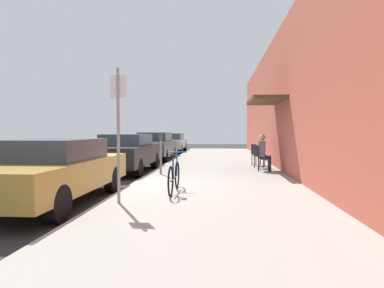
{
  "coord_description": "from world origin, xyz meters",
  "views": [
    {
      "loc": [
        2.35,
        -8.35,
        1.51
      ],
      "look_at": [
        1.05,
        6.82,
        0.91
      ],
      "focal_mm": 30.63,
      "sensor_mm": 36.0,
      "label": 1
    }
  ],
  "objects_px": {
    "street_sign": "(118,125)",
    "seated_patron_0": "(264,151)",
    "parked_car_3": "(172,142)",
    "bicycle_0": "(174,177)",
    "parking_meter": "(161,151)",
    "parked_car_2": "(155,146)",
    "parked_car_1": "(126,152)",
    "cafe_chair_1": "(259,155)",
    "parked_car_0": "(54,170)",
    "cafe_chair_2": "(256,153)",
    "cafe_chair_0": "(262,157)"
  },
  "relations": [
    {
      "from": "street_sign",
      "to": "seated_patron_0",
      "type": "height_order",
      "value": "street_sign"
    },
    {
      "from": "parked_car_3",
      "to": "bicycle_0",
      "type": "xyz_separation_m",
      "value": [
        2.42,
        -15.96,
        -0.23
      ]
    },
    {
      "from": "parked_car_3",
      "to": "bicycle_0",
      "type": "bearing_deg",
      "value": -81.39
    },
    {
      "from": "parking_meter",
      "to": "parked_car_2",
      "type": "bearing_deg",
      "value": 103.06
    },
    {
      "from": "parked_car_1",
      "to": "parking_meter",
      "type": "xyz_separation_m",
      "value": [
        1.55,
        -1.39,
        0.15
      ]
    },
    {
      "from": "parked_car_3",
      "to": "cafe_chair_1",
      "type": "relative_size",
      "value": 5.06
    },
    {
      "from": "parked_car_0",
      "to": "cafe_chair_2",
      "type": "bearing_deg",
      "value": 54.22
    },
    {
      "from": "parked_car_0",
      "to": "parking_meter",
      "type": "height_order",
      "value": "parking_meter"
    },
    {
      "from": "street_sign",
      "to": "seated_patron_0",
      "type": "relative_size",
      "value": 2.02
    },
    {
      "from": "bicycle_0",
      "to": "cafe_chair_0",
      "type": "relative_size",
      "value": 1.97
    },
    {
      "from": "parked_car_3",
      "to": "cafe_chair_1",
      "type": "bearing_deg",
      "value": -65.67
    },
    {
      "from": "bicycle_0",
      "to": "parking_meter",
      "type": "bearing_deg",
      "value": 105.8
    },
    {
      "from": "parked_car_0",
      "to": "parked_car_3",
      "type": "height_order",
      "value": "parked_car_3"
    },
    {
      "from": "parked_car_1",
      "to": "parked_car_0",
      "type": "bearing_deg",
      "value": -90.0
    },
    {
      "from": "parked_car_3",
      "to": "seated_patron_0",
      "type": "relative_size",
      "value": 3.41
    },
    {
      "from": "parked_car_1",
      "to": "cafe_chair_0",
      "type": "bearing_deg",
      "value": -2.52
    },
    {
      "from": "street_sign",
      "to": "cafe_chair_0",
      "type": "distance_m",
      "value": 6.48
    },
    {
      "from": "bicycle_0",
      "to": "cafe_chair_2",
      "type": "xyz_separation_m",
      "value": [
        2.51,
        6.01,
        0.14
      ]
    },
    {
      "from": "parked_car_2",
      "to": "street_sign",
      "type": "distance_m",
      "value": 11.06
    },
    {
      "from": "parked_car_2",
      "to": "parking_meter",
      "type": "distance_m",
      "value": 6.86
    },
    {
      "from": "parked_car_1",
      "to": "parked_car_3",
      "type": "bearing_deg",
      "value": 90.0
    },
    {
      "from": "street_sign",
      "to": "seated_patron_0",
      "type": "distance_m",
      "value": 6.48
    },
    {
      "from": "parking_meter",
      "to": "seated_patron_0",
      "type": "height_order",
      "value": "parking_meter"
    },
    {
      "from": "parked_car_3",
      "to": "parked_car_0",
      "type": "bearing_deg",
      "value": -90.0
    },
    {
      "from": "parked_car_0",
      "to": "parking_meter",
      "type": "xyz_separation_m",
      "value": [
        1.55,
        3.88,
        0.18
      ]
    },
    {
      "from": "cafe_chair_2",
      "to": "bicycle_0",
      "type": "bearing_deg",
      "value": -112.65
    },
    {
      "from": "parked_car_3",
      "to": "seated_patron_0",
      "type": "height_order",
      "value": "seated_patron_0"
    },
    {
      "from": "street_sign",
      "to": "cafe_chair_0",
      "type": "bearing_deg",
      "value": 57.72
    },
    {
      "from": "seated_patron_0",
      "to": "bicycle_0",
      "type": "bearing_deg",
      "value": -121.23
    },
    {
      "from": "parked_car_3",
      "to": "parked_car_2",
      "type": "bearing_deg",
      "value": -90.0
    },
    {
      "from": "bicycle_0",
      "to": "parked_car_1",
      "type": "bearing_deg",
      "value": 118.48
    },
    {
      "from": "street_sign",
      "to": "cafe_chair_1",
      "type": "bearing_deg",
      "value": 61.29
    },
    {
      "from": "seated_patron_0",
      "to": "cafe_chair_2",
      "type": "xyz_separation_m",
      "value": [
        -0.06,
        1.78,
        -0.19
      ]
    },
    {
      "from": "parked_car_2",
      "to": "seated_patron_0",
      "type": "relative_size",
      "value": 3.41
    },
    {
      "from": "bicycle_0",
      "to": "cafe_chair_0",
      "type": "xyz_separation_m",
      "value": [
        2.5,
        4.24,
        0.14
      ]
    },
    {
      "from": "parking_meter",
      "to": "street_sign",
      "type": "xyz_separation_m",
      "value": [
        -0.05,
        -4.24,
        0.75
      ]
    },
    {
      "from": "parked_car_0",
      "to": "cafe_chair_1",
      "type": "height_order",
      "value": "parked_car_0"
    },
    {
      "from": "parked_car_3",
      "to": "cafe_chair_0",
      "type": "distance_m",
      "value": 12.71
    },
    {
      "from": "parked_car_2",
      "to": "seated_patron_0",
      "type": "bearing_deg",
      "value": -47.93
    },
    {
      "from": "parked_car_3",
      "to": "street_sign",
      "type": "relative_size",
      "value": 1.69
    },
    {
      "from": "parked_car_0",
      "to": "cafe_chair_0",
      "type": "bearing_deg",
      "value": 45.81
    },
    {
      "from": "parked_car_3",
      "to": "parking_meter",
      "type": "relative_size",
      "value": 3.33
    },
    {
      "from": "parked_car_1",
      "to": "bicycle_0",
      "type": "height_order",
      "value": "parked_car_1"
    },
    {
      "from": "parked_car_1",
      "to": "parking_meter",
      "type": "height_order",
      "value": "parking_meter"
    },
    {
      "from": "parked_car_2",
      "to": "cafe_chair_1",
      "type": "height_order",
      "value": "parked_car_2"
    },
    {
      "from": "parked_car_1",
      "to": "street_sign",
      "type": "relative_size",
      "value": 1.69
    },
    {
      "from": "parked_car_0",
      "to": "parked_car_3",
      "type": "relative_size",
      "value": 1.0
    },
    {
      "from": "parking_meter",
      "to": "cafe_chair_0",
      "type": "xyz_separation_m",
      "value": [
        3.37,
        1.18,
        -0.26
      ]
    },
    {
      "from": "seated_patron_0",
      "to": "cafe_chair_2",
      "type": "bearing_deg",
      "value": 91.81
    },
    {
      "from": "parked_car_0",
      "to": "bicycle_0",
      "type": "height_order",
      "value": "parked_car_0"
    }
  ]
}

